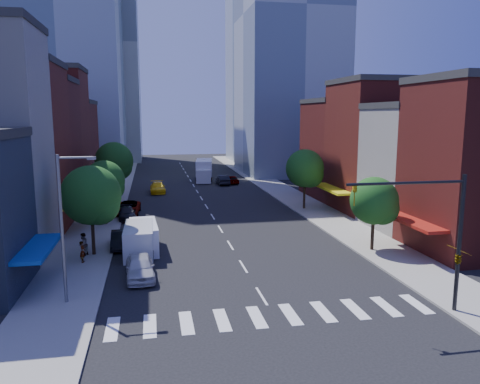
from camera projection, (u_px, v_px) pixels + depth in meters
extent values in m
plane|color=black|center=(262.00, 296.00, 29.77)|extent=(220.00, 220.00, 0.00)
cube|color=gray|center=(111.00, 196.00, 66.22)|extent=(5.00, 120.00, 0.15)
cube|color=gray|center=(281.00, 191.00, 70.83)|extent=(5.00, 120.00, 0.15)
cube|color=silver|center=(274.00, 316.00, 26.86)|extent=(19.00, 3.00, 0.01)
cube|color=#581A16|center=(22.00, 150.00, 52.78)|extent=(12.00, 8.00, 15.00)
cube|color=maroon|center=(39.00, 137.00, 60.86)|extent=(12.00, 9.00, 17.00)
cube|color=#581A16|center=(54.00, 148.00, 70.39)|extent=(12.00, 10.00, 13.00)
cube|color=beige|center=(430.00, 169.00, 47.20)|extent=(12.00, 8.00, 12.00)
cube|color=maroon|center=(387.00, 148.00, 55.68)|extent=(12.00, 10.00, 15.00)
cube|color=#581A16|center=(352.00, 150.00, 65.53)|extent=(12.00, 10.00, 13.00)
cube|color=#9EA5AD|center=(290.00, 16.00, 88.65)|extent=(18.00, 20.00, 60.00)
cube|color=#9EA5AD|center=(101.00, 46.00, 113.96)|extent=(18.00, 18.00, 56.00)
cylinder|color=black|center=(459.00, 244.00, 26.67)|extent=(0.24, 0.24, 8.00)
cylinder|color=black|center=(407.00, 183.00, 25.43)|extent=(7.00, 0.16, 0.16)
imported|color=gold|center=(355.00, 196.00, 24.98)|extent=(0.22, 0.18, 1.10)
imported|color=gold|center=(458.00, 257.00, 26.80)|extent=(0.48, 2.24, 0.90)
cylinder|color=slate|center=(62.00, 230.00, 27.77)|extent=(0.20, 0.20, 9.00)
cylinder|color=slate|center=(75.00, 158.00, 27.25)|extent=(2.00, 0.14, 0.14)
cube|color=slate|center=(91.00, 158.00, 27.43)|extent=(0.50, 0.25, 0.18)
cylinder|color=black|center=(93.00, 231.00, 37.97)|extent=(0.28, 0.28, 3.92)
sphere|color=#134516|center=(91.00, 195.00, 37.49)|extent=(4.80, 4.80, 4.80)
sphere|color=#134516|center=(99.00, 204.00, 37.42)|extent=(3.36, 3.36, 3.36)
cylinder|color=black|center=(105.00, 207.00, 48.65)|extent=(0.28, 0.28, 3.64)
sphere|color=#134516|center=(104.00, 181.00, 48.21)|extent=(4.20, 4.20, 4.20)
sphere|color=#134516|center=(110.00, 187.00, 48.13)|extent=(2.94, 2.94, 2.94)
cylinder|color=black|center=(115.00, 185.00, 62.18)|extent=(0.28, 0.28, 4.20)
sphere|color=#134516|center=(114.00, 161.00, 61.66)|extent=(5.00, 5.00, 5.00)
sphere|color=#134516|center=(119.00, 167.00, 61.60)|extent=(3.50, 3.50, 3.50)
cylinder|color=black|center=(373.00, 230.00, 39.34)|extent=(0.28, 0.28, 3.36)
sphere|color=#134516|center=(374.00, 201.00, 38.93)|extent=(4.00, 4.00, 4.00)
sphere|color=#134516|center=(382.00, 208.00, 38.85)|extent=(2.80, 2.80, 2.80)
cylinder|color=black|center=(304.00, 192.00, 56.75)|extent=(0.28, 0.28, 3.92)
sphere|color=#134516|center=(305.00, 168.00, 56.27)|extent=(4.60, 4.60, 4.60)
sphere|color=#134516|center=(310.00, 174.00, 56.20)|extent=(3.22, 3.22, 3.22)
imported|color=silver|center=(140.00, 267.00, 32.89)|extent=(2.25, 4.96, 1.65)
imported|color=black|center=(120.00, 240.00, 40.53)|extent=(1.65, 4.43, 1.45)
imported|color=#999999|center=(128.00, 208.00, 54.12)|extent=(2.84, 5.58, 1.51)
imported|color=black|center=(127.00, 213.00, 51.62)|extent=(2.30, 4.75, 1.33)
cube|color=silver|center=(139.00, 240.00, 38.57)|extent=(2.33, 5.74, 2.40)
cube|color=black|center=(138.00, 243.00, 36.40)|extent=(2.13, 1.16, 1.03)
cylinder|color=black|center=(125.00, 257.00, 36.63)|extent=(0.29, 0.87, 0.87)
cylinder|color=black|center=(152.00, 256.00, 36.99)|extent=(0.29, 0.87, 0.87)
cylinder|color=black|center=(128.00, 244.00, 40.40)|extent=(0.29, 0.87, 0.87)
cylinder|color=black|center=(152.00, 243.00, 40.77)|extent=(0.29, 0.87, 0.87)
cube|color=white|center=(144.00, 237.00, 39.70)|extent=(2.52, 5.69, 2.34)
cube|color=black|center=(144.00, 239.00, 37.62)|extent=(2.12, 1.22, 1.00)
cylinder|color=black|center=(132.00, 253.00, 37.78)|extent=(0.32, 0.86, 0.85)
cylinder|color=black|center=(157.00, 251.00, 38.25)|extent=(0.32, 0.86, 0.85)
cylinder|color=black|center=(131.00, 241.00, 41.41)|extent=(0.32, 0.86, 0.85)
cylinder|color=black|center=(154.00, 239.00, 41.88)|extent=(0.32, 0.86, 0.85)
imported|color=yellow|center=(158.00, 188.00, 69.15)|extent=(2.30, 5.39, 1.55)
imported|color=black|center=(223.00, 180.00, 77.27)|extent=(1.80, 4.90, 1.60)
imported|color=#999999|center=(232.00, 180.00, 78.25)|extent=(2.15, 4.23, 1.38)
cube|color=silver|center=(204.00, 170.00, 82.45)|extent=(3.63, 7.58, 3.59)
cube|color=silver|center=(204.00, 176.00, 78.34)|extent=(2.71, 2.33, 2.24)
cylinder|color=black|center=(197.00, 180.00, 79.28)|extent=(0.47, 1.04, 1.01)
cylinder|color=black|center=(211.00, 180.00, 79.41)|extent=(0.47, 1.04, 1.01)
cylinder|color=black|center=(198.00, 176.00, 84.25)|extent=(0.47, 1.04, 1.01)
cylinder|color=black|center=(211.00, 176.00, 84.38)|extent=(0.47, 1.04, 1.01)
imported|color=#999999|center=(83.00, 252.00, 36.04)|extent=(0.42, 0.62, 1.67)
imported|color=#999999|center=(83.00, 244.00, 37.66)|extent=(1.08, 1.15, 1.89)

